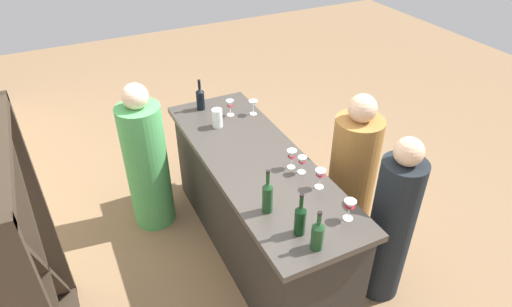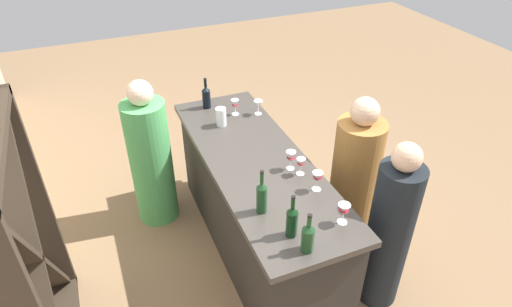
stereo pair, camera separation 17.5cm
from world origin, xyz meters
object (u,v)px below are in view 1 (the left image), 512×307
at_px(person_center_guest, 352,178).
at_px(wine_bottle_leftmost_olive_green, 318,235).
at_px(wine_glass_near_left, 253,105).
at_px(wine_glass_near_center, 320,175).
at_px(wine_glass_far_right, 230,105).
at_px(wine_bottle_second_right_near_black, 200,98).
at_px(wine_bottle_second_left_dark_green, 300,219).
at_px(wine_bottle_center_olive_green, 268,196).
at_px(water_pitcher, 217,118).
at_px(wine_rack, 31,274).
at_px(wine_glass_near_right, 350,206).
at_px(wine_glass_far_left, 302,162).
at_px(person_left_guest, 391,227).
at_px(person_right_guest, 147,164).
at_px(wine_glass_far_center, 292,156).

bearing_deg(person_center_guest, wine_bottle_leftmost_olive_green, 53.88).
height_order(wine_glass_near_left, person_center_guest, person_center_guest).
relative_size(wine_glass_near_center, wine_glass_far_right, 1.02).
distance_m(wine_glass_near_center, wine_glass_far_right, 1.24).
xyz_separation_m(wine_bottle_second_right_near_black, person_center_guest, (-1.16, -0.89, -0.42)).
bearing_deg(wine_bottle_leftmost_olive_green, person_center_guest, -48.68).
xyz_separation_m(wine_bottle_second_left_dark_green, wine_bottle_center_olive_green, (0.27, 0.08, 0.01)).
distance_m(wine_bottle_second_right_near_black, wine_glass_near_center, 1.49).
height_order(water_pitcher, person_center_guest, person_center_guest).
distance_m(wine_glass_near_left, wine_glass_near_center, 1.16).
xyz_separation_m(wine_rack, wine_bottle_center_olive_green, (-0.19, -1.45, 0.20)).
xyz_separation_m(wine_bottle_second_right_near_black, wine_glass_near_right, (-1.81, -0.34, -0.00)).
bearing_deg(wine_glass_far_left, wine_bottle_second_right_near_black, 14.68).
distance_m(wine_bottle_leftmost_olive_green, person_center_guest, 1.24).
relative_size(wine_bottle_second_left_dark_green, person_left_guest, 0.22).
height_order(wine_glass_far_right, water_pitcher, water_pitcher).
relative_size(person_left_guest, person_right_guest, 1.01).
distance_m(wine_glass_far_right, person_left_guest, 1.71).
distance_m(wine_bottle_second_right_near_black, person_center_guest, 1.52).
bearing_deg(water_pitcher, wine_bottle_center_olive_green, 174.27).
distance_m(wine_bottle_center_olive_green, wine_glass_near_left, 1.31).
xyz_separation_m(wine_rack, wine_glass_far_right, (1.09, -1.75, 0.18)).
bearing_deg(wine_glass_near_left, wine_glass_far_center, 173.21).
relative_size(wine_bottle_leftmost_olive_green, wine_glass_near_right, 1.88).
distance_m(wine_glass_far_left, person_right_guest, 1.47).
bearing_deg(wine_glass_far_left, wine_glass_far_right, 7.15).
relative_size(wine_bottle_leftmost_olive_green, wine_bottle_center_olive_green, 0.85).
bearing_deg(wine_bottle_center_olive_green, person_left_guest, -106.43).
height_order(wine_bottle_second_left_dark_green, wine_bottle_center_olive_green, wine_bottle_center_olive_green).
height_order(wine_bottle_second_left_dark_green, wine_glass_near_center, wine_bottle_second_left_dark_green).
height_order(wine_bottle_leftmost_olive_green, wine_bottle_second_right_near_black, wine_bottle_second_right_near_black).
height_order(wine_bottle_second_left_dark_green, wine_glass_far_right, wine_bottle_second_left_dark_green).
distance_m(wine_glass_near_left, person_right_guest, 1.08).
xyz_separation_m(wine_bottle_second_left_dark_green, water_pitcher, (1.42, -0.03, -0.04)).
distance_m(wine_glass_near_center, person_center_guest, 0.75).
bearing_deg(water_pitcher, wine_rack, 121.42).
xyz_separation_m(wine_bottle_leftmost_olive_green, person_center_guest, (0.77, -0.88, -0.42)).
relative_size(wine_glass_near_right, person_left_guest, 0.10).
distance_m(person_left_guest, person_right_guest, 2.12).
relative_size(wine_glass_near_right, water_pitcher, 0.91).
relative_size(wine_bottle_second_left_dark_green, wine_glass_near_center, 2.07).
xyz_separation_m(wine_bottle_center_olive_green, wine_glass_near_right, (-0.30, -0.43, -0.02)).
height_order(wine_rack, wine_glass_near_center, wine_rack).
bearing_deg(wine_bottle_center_olive_green, wine_glass_far_center, -47.63).
height_order(wine_glass_near_left, person_left_guest, person_left_guest).
bearing_deg(wine_bottle_second_left_dark_green, wine_glass_far_right, -7.70).
xyz_separation_m(wine_bottle_second_left_dark_green, wine_bottle_second_right_near_black, (1.78, -0.01, -0.01)).
relative_size(wine_glass_far_left, water_pitcher, 0.84).
relative_size(wine_bottle_center_olive_green, wine_glass_far_right, 2.24).
bearing_deg(wine_bottle_leftmost_olive_green, wine_glass_far_center, -19.39).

